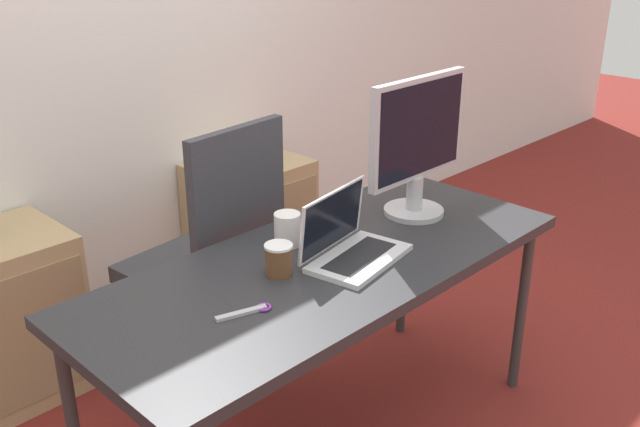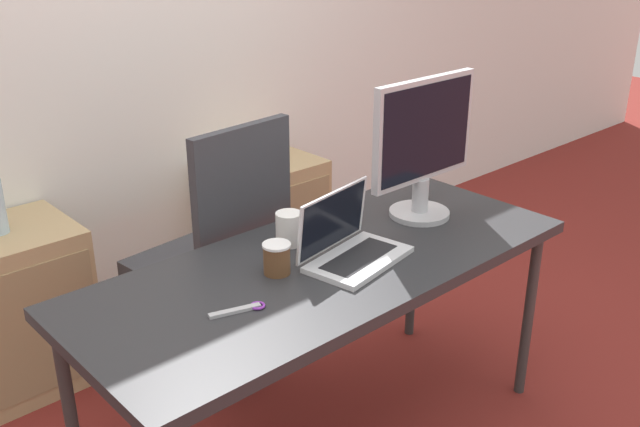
{
  "view_description": "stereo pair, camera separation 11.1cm",
  "coord_description": "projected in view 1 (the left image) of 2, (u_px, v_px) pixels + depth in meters",
  "views": [
    {
      "loc": [
        -1.48,
        -1.43,
        1.76
      ],
      "look_at": [
        0.0,
        0.04,
        0.89
      ],
      "focal_mm": 40.0,
      "sensor_mm": 36.0,
      "label": 1
    },
    {
      "loc": [
        -1.4,
        -1.5,
        1.76
      ],
      "look_at": [
        0.0,
        0.04,
        0.89
      ],
      "focal_mm": 40.0,
      "sensor_mm": 36.0,
      "label": 2
    }
  ],
  "objects": [
    {
      "name": "laptop_center",
      "position": [
        350.0,
        245.0,
        2.28
      ],
      "size": [
        0.38,
        0.28,
        0.22
      ],
      "color": "silver",
      "rests_on": "desk"
    },
    {
      "name": "coffee_cup_white",
      "position": [
        287.0,
        229.0,
        2.37
      ],
      "size": [
        0.09,
        0.09,
        0.11
      ],
      "color": "white",
      "rests_on": "desk"
    },
    {
      "name": "office_chair",
      "position": [
        208.0,
        285.0,
        2.81
      ],
      "size": [
        0.56,
        0.58,
        1.09
      ],
      "color": "#232326",
      "rests_on": "ground_plane"
    },
    {
      "name": "scissors",
      "position": [
        249.0,
        311.0,
        1.98
      ],
      "size": [
        0.17,
        0.08,
        0.01
      ],
      "color": "#B2B2B7",
      "rests_on": "desk"
    },
    {
      "name": "monitor",
      "position": [
        417.0,
        144.0,
        2.54
      ],
      "size": [
        0.49,
        0.22,
        0.51
      ],
      "color": "#B7B7BC",
      "rests_on": "desk"
    },
    {
      "name": "desk",
      "position": [
        328.0,
        274.0,
        2.31
      ],
      "size": [
        1.69,
        0.7,
        0.74
      ],
      "color": "#28282B",
      "rests_on": "ground_plane"
    },
    {
      "name": "cabinet_left",
      "position": [
        3.0,
        318.0,
        2.74
      ],
      "size": [
        0.52,
        0.45,
        0.66
      ],
      "color": "tan",
      "rests_on": "ground_plane"
    },
    {
      "name": "cabinet_right",
      "position": [
        251.0,
        226.0,
        3.56
      ],
      "size": [
        0.52,
        0.45,
        0.66
      ],
      "color": "tan",
      "rests_on": "ground_plane"
    },
    {
      "name": "coffee_cup_brown",
      "position": [
        279.0,
        259.0,
        2.18
      ],
      "size": [
        0.09,
        0.09,
        0.1
      ],
      "color": "brown",
      "rests_on": "desk"
    },
    {
      "name": "wall_back",
      "position": [
        92.0,
        36.0,
        2.96
      ],
      "size": [
        10.0,
        0.05,
        2.6
      ],
      "color": "white",
      "rests_on": "ground_plane"
    }
  ]
}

